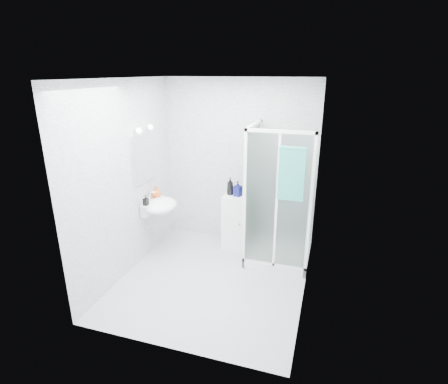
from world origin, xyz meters
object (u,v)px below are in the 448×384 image
(storage_cabinet, at_px, (235,221))
(soap_dispenser_black, at_px, (146,200))
(shampoo_bottle_b, at_px, (238,189))
(hand_towel, at_px, (292,173))
(shower_enclosure, at_px, (273,233))
(wall_basin, at_px, (159,206))
(shampoo_bottle_a, at_px, (230,186))
(soap_dispenser_orange, at_px, (156,192))

(storage_cabinet, relative_size, soap_dispenser_black, 5.90)
(storage_cabinet, relative_size, shampoo_bottle_b, 3.71)
(hand_towel, distance_m, shampoo_bottle_b, 1.18)
(shower_enclosure, distance_m, soap_dispenser_black, 1.89)
(shower_enclosure, xyz_separation_m, wall_basin, (-1.66, -0.32, 0.35))
(wall_basin, bearing_deg, shampoo_bottle_b, 27.84)
(hand_towel, bearing_deg, shower_enclosure, 122.22)
(soap_dispenser_black, bearing_deg, shampoo_bottle_a, 36.78)
(storage_cabinet, height_order, shampoo_bottle_a, shampoo_bottle_a)
(wall_basin, height_order, shampoo_bottle_b, shampoo_bottle_b)
(shampoo_bottle_a, xyz_separation_m, soap_dispenser_orange, (-1.03, -0.45, -0.06))
(hand_towel, distance_m, soap_dispenser_orange, 2.09)
(shampoo_bottle_b, bearing_deg, wall_basin, -152.16)
(hand_towel, xyz_separation_m, soap_dispenser_black, (-2.01, -0.10, -0.55))
(storage_cabinet, relative_size, soap_dispenser_orange, 4.76)
(hand_towel, relative_size, soap_dispenser_black, 4.68)
(storage_cabinet, distance_m, shampoo_bottle_b, 0.55)
(shower_enclosure, xyz_separation_m, hand_towel, (0.25, -0.40, 1.04))
(shower_enclosure, bearing_deg, soap_dispenser_black, -163.95)
(storage_cabinet, height_order, shampoo_bottle_b, shampoo_bottle_b)
(wall_basin, relative_size, shampoo_bottle_a, 2.03)
(storage_cabinet, relative_size, shampoo_bottle_a, 3.16)
(soap_dispenser_orange, bearing_deg, hand_towel, -6.05)
(wall_basin, xyz_separation_m, soap_dispenser_orange, (-0.11, 0.13, 0.16))
(wall_basin, distance_m, hand_towel, 2.03)
(shampoo_bottle_b, xyz_separation_m, soap_dispenser_orange, (-1.16, -0.43, -0.03))
(shower_enclosure, bearing_deg, shampoo_bottle_a, 160.34)
(hand_towel, relative_size, shampoo_bottle_a, 2.50)
(hand_towel, height_order, soap_dispenser_orange, hand_towel)
(soap_dispenser_orange, bearing_deg, storage_cabinet, 21.70)
(wall_basin, bearing_deg, soap_dispenser_black, -118.67)
(wall_basin, height_order, soap_dispenser_orange, soap_dispenser_orange)
(wall_basin, relative_size, storage_cabinet, 0.64)
(storage_cabinet, bearing_deg, soap_dispenser_orange, -157.10)
(storage_cabinet, bearing_deg, shampoo_bottle_a, 178.41)
(hand_towel, height_order, soap_dispenser_black, hand_towel)
(shampoo_bottle_a, height_order, soap_dispenser_orange, shampoo_bottle_a)
(hand_towel, xyz_separation_m, soap_dispenser_orange, (-2.01, 0.21, -0.54))
(shower_enclosure, height_order, shampoo_bottle_b, shower_enclosure)
(storage_cabinet, height_order, soap_dispenser_orange, soap_dispenser_orange)
(shampoo_bottle_b, height_order, soap_dispenser_black, shampoo_bottle_b)
(wall_basin, distance_m, storage_cabinet, 1.22)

